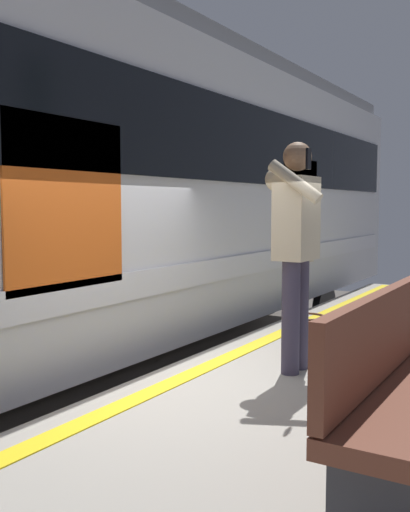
# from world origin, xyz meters

# --- Properties ---
(ground_plane) EXTENTS (23.75, 23.75, 0.00)m
(ground_plane) POSITION_xyz_m (0.00, 0.00, 0.00)
(ground_plane) COLOR #4C4742
(safety_line) EXTENTS (11.96, 0.16, 0.01)m
(safety_line) POSITION_xyz_m (0.00, 0.30, 1.04)
(safety_line) COLOR yellow
(safety_line) RESTS_ON platform
(track_rail_near) EXTENTS (15.87, 0.08, 0.16)m
(track_rail_near) POSITION_xyz_m (0.00, -1.20, 0.08)
(track_rail_near) COLOR slate
(track_rail_near) RESTS_ON ground
(train_carriage) EXTENTS (12.73, 2.98, 4.12)m
(train_carriage) POSITION_xyz_m (-1.78, -1.91, 2.60)
(train_carriage) COLOR silver
(train_carriage) RESTS_ON ground
(passenger) EXTENTS (0.57, 0.55, 1.78)m
(passenger) POSITION_xyz_m (-0.61, 0.93, 2.08)
(passenger) COLOR #383347
(passenger) RESTS_ON platform
(handbag) EXTENTS (0.35, 0.32, 0.37)m
(handbag) POSITION_xyz_m (-1.03, 0.87, 1.20)
(handbag) COLOR #59331E
(handbag) RESTS_ON platform
(bench) EXTENTS (1.75, 0.44, 0.90)m
(bench) POSITION_xyz_m (0.86, 2.12, 1.53)
(bench) COLOR brown
(bench) RESTS_ON platform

